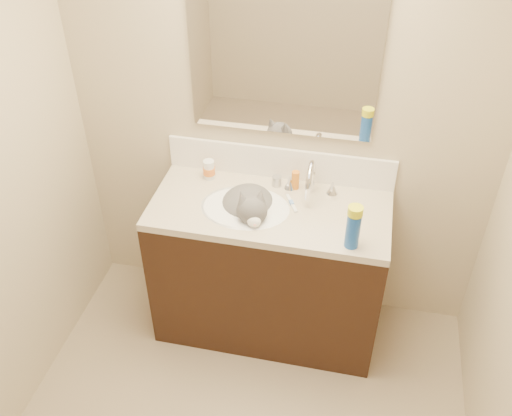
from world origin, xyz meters
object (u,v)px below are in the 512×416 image
at_px(pill_bottle, 209,169).
at_px(amber_bottle, 295,180).
at_px(silver_jar, 277,181).
at_px(vanity_cabinet, 269,272).
at_px(faucet, 310,182).
at_px(spray_can, 353,231).
at_px(cat, 249,209).
at_px(basin, 245,218).

height_order(pill_bottle, amber_bottle, pill_bottle).
xyz_separation_m(pill_bottle, silver_jar, (0.36, 0.01, -0.03)).
height_order(vanity_cabinet, silver_jar, silver_jar).
height_order(faucet, spray_can, faucet).
bearing_deg(pill_bottle, silver_jar, 1.00).
height_order(vanity_cabinet, cat, cat).
xyz_separation_m(vanity_cabinet, silver_jar, (-0.00, 0.19, 0.48)).
bearing_deg(spray_can, pill_bottle, 153.78).
bearing_deg(silver_jar, amber_bottle, -1.10).
bearing_deg(vanity_cabinet, faucet, 37.29).
bearing_deg(spray_can, vanity_cabinet, 153.84).
distance_m(cat, silver_jar, 0.22).
xyz_separation_m(vanity_cabinet, amber_bottle, (0.10, 0.18, 0.50)).
relative_size(pill_bottle, amber_bottle, 1.06).
bearing_deg(silver_jar, vanity_cabinet, -89.93).
xyz_separation_m(pill_bottle, amber_bottle, (0.46, 0.00, -0.00)).
relative_size(faucet, silver_jar, 5.04).
distance_m(basin, pill_bottle, 0.34).
relative_size(faucet, amber_bottle, 2.78).
distance_m(vanity_cabinet, silver_jar, 0.51).
height_order(vanity_cabinet, basin, basin).
bearing_deg(pill_bottle, vanity_cabinet, -26.29).
distance_m(cat, amber_bottle, 0.29).
relative_size(vanity_cabinet, pill_bottle, 11.29).
xyz_separation_m(cat, pill_bottle, (-0.26, 0.18, 0.08)).
distance_m(cat, pill_bottle, 0.32).
bearing_deg(faucet, silver_jar, 164.80).
xyz_separation_m(pill_bottle, spray_can, (0.78, -0.39, 0.04)).
bearing_deg(spray_can, basin, 161.94).
height_order(faucet, silver_jar, faucet).
relative_size(cat, pill_bottle, 4.09).
bearing_deg(spray_can, amber_bottle, 129.51).
distance_m(faucet, pill_bottle, 0.55).
xyz_separation_m(amber_bottle, spray_can, (0.32, -0.39, 0.04)).
distance_m(faucet, silver_jar, 0.20).
relative_size(basin, cat, 1.04).
height_order(cat, amber_bottle, cat).
height_order(pill_bottle, silver_jar, pill_bottle).
distance_m(vanity_cabinet, cat, 0.43).
distance_m(basin, faucet, 0.38).
distance_m(silver_jar, spray_can, 0.58).
bearing_deg(amber_bottle, basin, -135.42).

